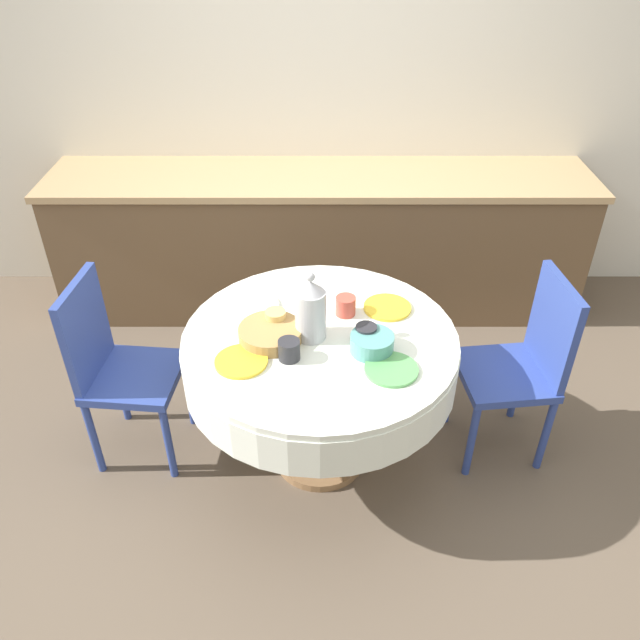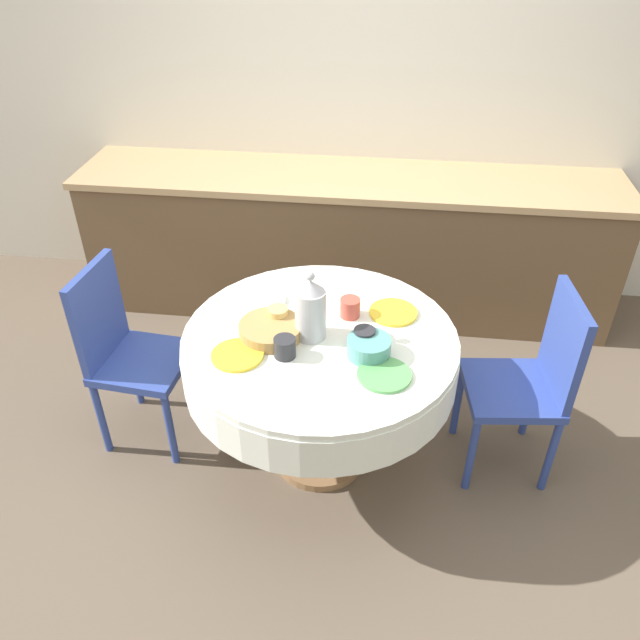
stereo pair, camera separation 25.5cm
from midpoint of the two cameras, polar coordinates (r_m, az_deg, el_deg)
ground_plane at (r=3.12m, az=2.39°, el=-12.47°), size 12.00×12.00×0.00m
wall_back at (r=3.95m, az=5.25°, el=20.35°), size 7.00×0.05×2.60m
kitchen_counter at (r=3.95m, az=4.35°, el=7.03°), size 3.24×0.64×0.89m
dining_table at (r=2.70m, az=2.71°, el=-3.69°), size 1.18×1.18×0.74m
chair_left at (r=2.95m, az=21.14°, el=-5.00°), size 0.44×0.44×0.93m
chair_right at (r=3.02m, az=-15.05°, el=-2.56°), size 0.44×0.44×0.93m
plate_near_left at (r=2.51m, az=-4.70°, el=-3.32°), size 0.21×0.21×0.01m
cup_near_left at (r=2.48m, az=-0.31°, el=-2.62°), size 0.09×0.09×0.09m
plate_near_right at (r=2.44m, az=8.89°, el=-5.09°), size 0.21×0.21×0.01m
cup_near_right at (r=2.55m, az=6.93°, el=-1.78°), size 0.09×0.09×0.09m
plate_far_left at (r=2.82m, az=-2.74°, el=1.63°), size 0.21×0.21×0.01m
cup_far_left at (r=2.66m, az=-1.14°, el=0.22°), size 0.09×0.09×0.09m
plate_far_right at (r=2.78m, az=9.32°, el=0.61°), size 0.21×0.21×0.01m
cup_far_right at (r=2.72m, az=5.45°, el=1.04°), size 0.09×0.09×0.09m
coffee_carafe at (r=2.54m, az=1.99°, el=0.88°), size 0.13×0.13×0.31m
bread_basket at (r=2.61m, az=-1.76°, el=-1.00°), size 0.27×0.27×0.06m
fruit_bowl at (r=2.51m, az=7.39°, el=-2.58°), size 0.18×0.18×0.08m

